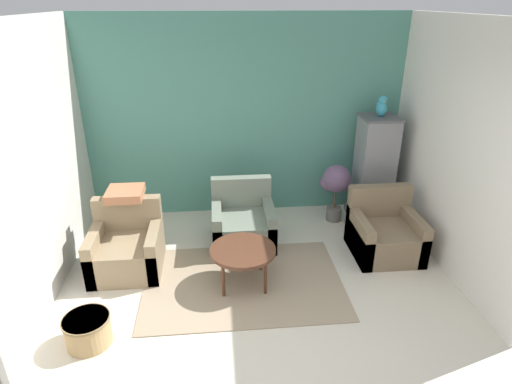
{
  "coord_description": "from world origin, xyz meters",
  "views": [
    {
      "loc": [
        -0.41,
        -2.72,
        2.9
      ],
      "look_at": [
        0.0,
        1.52,
        0.97
      ],
      "focal_mm": 30.0,
      "sensor_mm": 36.0,
      "label": 1
    }
  ],
  "objects_px": {
    "coffee_table": "(243,252)",
    "wicker_basket": "(88,330)",
    "armchair_middle": "(243,223)",
    "armchair_left": "(127,249)",
    "potted_plant": "(336,183)",
    "armchair_right": "(384,234)",
    "birdcage": "(374,170)",
    "parrot": "(381,107)"
  },
  "relations": [
    {
      "from": "parrot",
      "to": "armchair_left",
      "type": "bearing_deg",
      "value": -162.9
    },
    {
      "from": "birdcage",
      "to": "potted_plant",
      "type": "xyz_separation_m",
      "value": [
        -0.54,
        -0.05,
        -0.15
      ]
    },
    {
      "from": "armchair_middle",
      "to": "wicker_basket",
      "type": "distance_m",
      "value": 2.28
    },
    {
      "from": "armchair_right",
      "to": "birdcage",
      "type": "relative_size",
      "value": 0.53
    },
    {
      "from": "coffee_table",
      "to": "wicker_basket",
      "type": "bearing_deg",
      "value": -152.32
    },
    {
      "from": "armchair_middle",
      "to": "armchair_right",
      "type": "bearing_deg",
      "value": -14.4
    },
    {
      "from": "armchair_right",
      "to": "wicker_basket",
      "type": "distance_m",
      "value": 3.48
    },
    {
      "from": "armchair_left",
      "to": "birdcage",
      "type": "bearing_deg",
      "value": 17.06
    },
    {
      "from": "armchair_right",
      "to": "birdcage",
      "type": "height_order",
      "value": "birdcage"
    },
    {
      "from": "parrot",
      "to": "wicker_basket",
      "type": "relative_size",
      "value": 0.66
    },
    {
      "from": "armchair_left",
      "to": "potted_plant",
      "type": "bearing_deg",
      "value": 19.31
    },
    {
      "from": "coffee_table",
      "to": "armchair_right",
      "type": "bearing_deg",
      "value": 14.79
    },
    {
      "from": "coffee_table",
      "to": "armchair_middle",
      "type": "xyz_separation_m",
      "value": [
        0.06,
        0.91,
        -0.15
      ]
    },
    {
      "from": "armchair_left",
      "to": "parrot",
      "type": "distance_m",
      "value": 3.65
    },
    {
      "from": "armchair_middle",
      "to": "parrot",
      "type": "height_order",
      "value": "parrot"
    },
    {
      "from": "armchair_left",
      "to": "wicker_basket",
      "type": "xyz_separation_m",
      "value": [
        -0.16,
        -1.19,
        -0.1
      ]
    },
    {
      "from": "armchair_middle",
      "to": "parrot",
      "type": "bearing_deg",
      "value": 15.33
    },
    {
      "from": "potted_plant",
      "to": "armchair_left",
      "type": "bearing_deg",
      "value": -160.69
    },
    {
      "from": "armchair_middle",
      "to": "birdcage",
      "type": "relative_size",
      "value": 0.53
    },
    {
      "from": "armchair_left",
      "to": "potted_plant",
      "type": "distance_m",
      "value": 2.88
    },
    {
      "from": "wicker_basket",
      "to": "potted_plant",
      "type": "bearing_deg",
      "value": 36.83
    },
    {
      "from": "armchair_middle",
      "to": "parrot",
      "type": "relative_size",
      "value": 2.78
    },
    {
      "from": "armchair_right",
      "to": "parrot",
      "type": "bearing_deg",
      "value": 80.99
    },
    {
      "from": "coffee_table",
      "to": "armchair_left",
      "type": "relative_size",
      "value": 0.91
    },
    {
      "from": "armchair_right",
      "to": "potted_plant",
      "type": "relative_size",
      "value": 0.95
    },
    {
      "from": "armchair_left",
      "to": "armchair_right",
      "type": "bearing_deg",
      "value": 0.86
    },
    {
      "from": "parrot",
      "to": "wicker_basket",
      "type": "distance_m",
      "value": 4.3
    },
    {
      "from": "birdcage",
      "to": "potted_plant",
      "type": "height_order",
      "value": "birdcage"
    },
    {
      "from": "birdcage",
      "to": "potted_plant",
      "type": "distance_m",
      "value": 0.56
    },
    {
      "from": "armchair_right",
      "to": "potted_plant",
      "type": "height_order",
      "value": "potted_plant"
    },
    {
      "from": "armchair_right",
      "to": "potted_plant",
      "type": "distance_m",
      "value": 1.03
    },
    {
      "from": "armchair_right",
      "to": "wicker_basket",
      "type": "xyz_separation_m",
      "value": [
        -3.25,
        -1.24,
        -0.1
      ]
    },
    {
      "from": "armchair_left",
      "to": "parrot",
      "type": "height_order",
      "value": "parrot"
    },
    {
      "from": "armchair_right",
      "to": "parrot",
      "type": "xyz_separation_m",
      "value": [
        0.15,
        0.95,
        1.35
      ]
    },
    {
      "from": "parrot",
      "to": "potted_plant",
      "type": "xyz_separation_m",
      "value": [
        -0.54,
        -0.05,
        -1.04
      ]
    },
    {
      "from": "armchair_right",
      "to": "potted_plant",
      "type": "xyz_separation_m",
      "value": [
        -0.39,
        0.9,
        0.31
      ]
    },
    {
      "from": "armchair_middle",
      "to": "armchair_left",
      "type": "bearing_deg",
      "value": -160.57
    },
    {
      "from": "armchair_right",
      "to": "armchair_middle",
      "type": "height_order",
      "value": "same"
    },
    {
      "from": "armchair_left",
      "to": "parrot",
      "type": "relative_size",
      "value": 2.78
    },
    {
      "from": "birdcage",
      "to": "parrot",
      "type": "height_order",
      "value": "parrot"
    },
    {
      "from": "parrot",
      "to": "armchair_right",
      "type": "bearing_deg",
      "value": -99.01
    },
    {
      "from": "parrot",
      "to": "potted_plant",
      "type": "distance_m",
      "value": 1.17
    }
  ]
}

